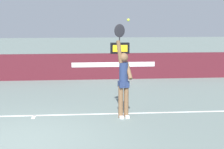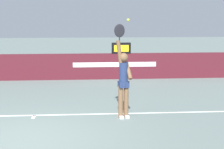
% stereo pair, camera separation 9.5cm
% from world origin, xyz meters
% --- Properties ---
extents(ground_plane, '(60.00, 60.00, 0.00)m').
position_xyz_m(ground_plane, '(0.00, 0.00, 0.00)').
color(ground_plane, slate).
extents(back_wall, '(17.13, 0.29, 1.05)m').
position_xyz_m(back_wall, '(0.00, 7.04, 0.52)').
color(back_wall, '#501822').
rests_on(back_wall, ground).
extents(speed_display, '(0.77, 0.20, 0.44)m').
position_xyz_m(speed_display, '(2.86, 7.04, 1.27)').
color(speed_display, black).
rests_on(speed_display, back_wall).
extents(tennis_player, '(0.47, 0.43, 2.47)m').
position_xyz_m(tennis_player, '(2.38, 1.50, 1.03)').
color(tennis_player, brown).
rests_on(tennis_player, ground).
extents(tennis_ball, '(0.07, 0.07, 0.07)m').
position_xyz_m(tennis_ball, '(2.48, 1.43, 2.56)').
color(tennis_ball, '#C8E731').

